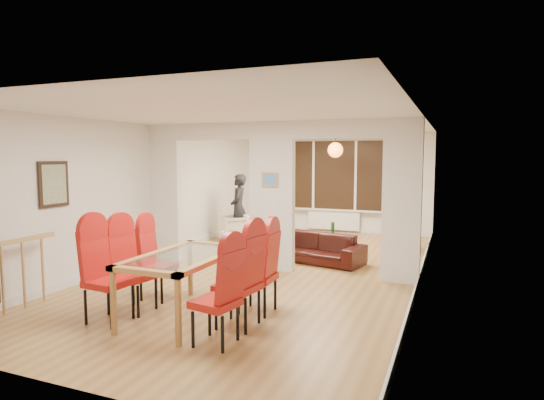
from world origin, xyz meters
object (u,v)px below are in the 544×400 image
Objects in this scene: dining_chair_rc at (257,270)px; television at (404,238)px; coffee_table at (334,241)px; dining_chair_lc at (158,262)px; dining_table at (185,285)px; dining_chair_la at (109,275)px; bottle at (333,228)px; bowl at (328,233)px; armchair at (235,229)px; dining_chair_rb at (238,279)px; sofa at (315,248)px; dining_chair_lb at (135,269)px; dining_chair_ra at (215,295)px; person at (239,208)px.

dining_chair_rc is 1.20× the size of television.
dining_chair_rc is at bearing -88.07° from coffee_table.
dining_chair_lc is at bearing -106.18° from coffee_table.
television is (2.12, 5.16, -0.13)m from dining_table.
bottle is at bearing 82.49° from dining_chair_la.
bowl is (0.45, 5.22, -0.15)m from dining_table.
armchair reaches higher than coffee_table.
dining_chair_rb is at bearing -87.81° from bottle.
dining_chair_lc is 3.33m from sofa.
dining_chair_lb is 3.82m from sofa.
dining_table is 4.89m from armchair.
dining_chair_lc is 0.58× the size of sofa.
dining_chair_lb is 0.61× the size of sofa.
dining_chair_lb is (-0.70, -0.08, 0.16)m from dining_table.
television is (1.36, 5.22, -0.31)m from dining_chair_rb.
dining_table is 1.55× the size of dining_chair_rc.
armchair is at bearing -163.74° from bowl.
dining_chair_la is at bearing -173.01° from dining_chair_ra.
dining_chair_rc reaches higher than dining_chair_lc.
dining_chair_lc is (-0.74, 0.47, 0.13)m from dining_table.
dining_chair_rb is at bearing -4.31° from dining_table.
dining_chair_rc is (1.51, 0.02, 0.02)m from dining_chair_lc.
armchair is (-0.90, 4.70, -0.24)m from dining_chair_lb.
dining_chair_rb is 1.17× the size of coffee_table.
sofa is at bearing 79.15° from dining_table.
dining_chair_lb is 0.55m from dining_chair_lc.
dining_chair_lc is at bearing -179.78° from dining_chair_rc.
dining_chair_lc is 5.50m from television.
television reaches higher than bowl.
person is 3.80m from television.
dining_chair_rb reaches higher than coffee_table.
dining_chair_la is 5.86m from bottle.
dining_chair_lb is at bearing -10.23° from person.
sofa is at bearing 78.19° from dining_chair_lb.
armchair is 0.52m from person.
dining_chair_rc is 3.00m from sofa.
armchair is 0.44× the size of person.
coffee_table is (1.32, 5.21, -0.45)m from dining_chair_lb.
bottle reaches higher than coffee_table.
dining_chair_lc is at bearing -102.68° from sofa.
dining_chair_lc is 4.48m from person.
bowl is (-0.31, 5.28, -0.32)m from dining_chair_rb.
dining_table is 0.78m from dining_chair_rb.
person reaches higher than dining_chair_rc.
dining_chair_rb reaches higher than dining_chair_rc.
person is (-2.30, 1.38, 0.52)m from sofa.
sofa is at bearing 99.65° from dining_chair_rb.
coffee_table is (-0.05, 1.66, -0.16)m from sofa.
dining_chair_rb is at bearing 100.98° from dining_chair_ra.
dining_chair_ra is 5.73m from armchair.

